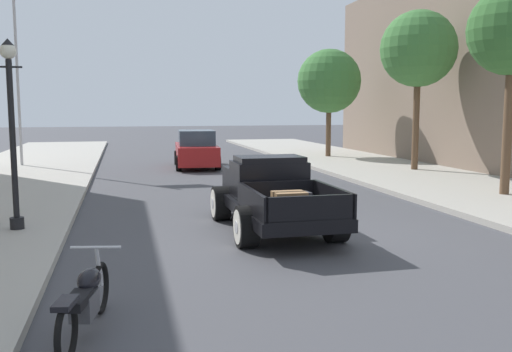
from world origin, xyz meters
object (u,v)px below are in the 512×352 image
object	(u,v)px
car_background_red	(196,150)
street_lamp_near	(12,120)
motorcycle_parked	(85,299)
street_tree_third	(329,81)
hotrod_truck_black	(270,194)
flagpole	(21,33)
street_tree_second	(418,49)

from	to	relation	value
car_background_red	street_lamp_near	bearing A→B (deg)	-113.14
motorcycle_parked	street_tree_third	bearing A→B (deg)	62.42
hotrod_truck_black	street_lamp_near	distance (m)	5.54
flagpole	motorcycle_parked	bearing A→B (deg)	-79.46
hotrod_truck_black	street_lamp_near	world-z (taller)	street_lamp_near
street_tree_third	car_background_red	bearing A→B (deg)	-160.40
hotrod_truck_black	flagpole	bearing A→B (deg)	116.85
motorcycle_parked	flagpole	size ratio (longest dim) A/B	0.23
motorcycle_parked	street_lamp_near	size ratio (longest dim) A/B	0.54
hotrod_truck_black	street_lamp_near	bearing A→B (deg)	175.48
flagpole	street_tree_third	size ratio (longest dim) A/B	1.68
car_background_red	motorcycle_parked	bearing A→B (deg)	-101.32
hotrod_truck_black	street_tree_third	size ratio (longest dim) A/B	0.91
street_lamp_near	hotrod_truck_black	bearing A→B (deg)	-4.52
car_background_red	flagpole	size ratio (longest dim) A/B	0.48
street_lamp_near	motorcycle_parked	bearing A→B (deg)	-73.24
car_background_red	flagpole	bearing A→B (deg)	169.26
motorcycle_parked	street_tree_second	distance (m)	18.90
hotrod_truck_black	car_background_red	world-z (taller)	car_background_red
car_background_red	street_tree_second	distance (m)	10.19
street_lamp_near	flagpole	distance (m)	14.34
street_lamp_near	street_tree_second	bearing A→B (deg)	31.30
car_background_red	flagpole	xyz separation A→B (m)	(-7.23, 1.37, 5.00)
car_background_red	street_lamp_near	size ratio (longest dim) A/B	1.14
hotrod_truck_black	street_tree_second	bearing A→B (deg)	46.15
motorcycle_parked	car_background_red	size ratio (longest dim) A/B	0.47
street_lamp_near	street_tree_third	xyz separation A→B (m)	(12.46, 14.97, 1.58)
hotrod_truck_black	street_tree_second	xyz separation A→B (m)	(8.38, 8.72, 4.17)
street_tree_second	street_tree_third	xyz separation A→B (m)	(-1.19, 6.67, -0.96)
motorcycle_parked	flagpole	xyz separation A→B (m)	(-3.62, 19.43, 5.33)
hotrod_truck_black	motorcycle_parked	bearing A→B (deg)	-124.47
street_tree_second	street_tree_third	distance (m)	6.84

